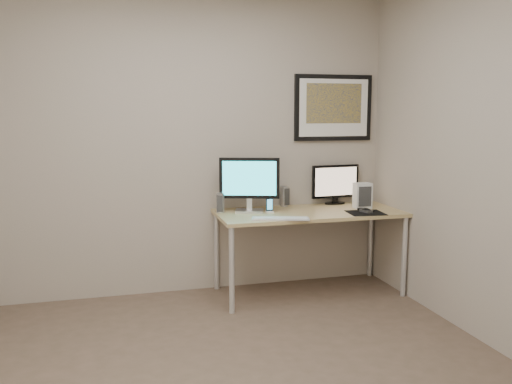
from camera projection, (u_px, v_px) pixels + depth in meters
floor at (231, 378)px, 3.25m from camera, size 3.60×3.60×0.00m
room at (214, 102)px, 3.44m from camera, size 3.60×3.60×3.60m
desk at (309, 219)px, 4.70m from camera, size 1.60×0.70×0.73m
framed_art at (333, 108)px, 4.97m from camera, size 0.75×0.04×0.60m
monitor_large at (249, 182)px, 4.62m from camera, size 0.50×0.23×0.47m
monitor_tv at (335, 183)px, 5.03m from camera, size 0.47×0.12×0.37m
speaker_left at (220, 203)px, 4.61m from camera, size 0.09×0.09×0.17m
speaker_right at (284, 196)px, 4.93m from camera, size 0.09×0.09×0.18m
phone_dock at (270, 205)px, 4.62m from camera, size 0.06×0.06×0.13m
keyboard at (280, 218)px, 4.33m from camera, size 0.48×0.25×0.02m
mousepad at (366, 213)px, 4.61m from camera, size 0.32×0.29×0.00m
mouse at (366, 210)px, 4.63m from camera, size 0.09×0.11×0.03m
remote at (366, 210)px, 4.70m from camera, size 0.09×0.17×0.02m
fan_unit at (362, 196)px, 4.83m from camera, size 0.15×0.12×0.23m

